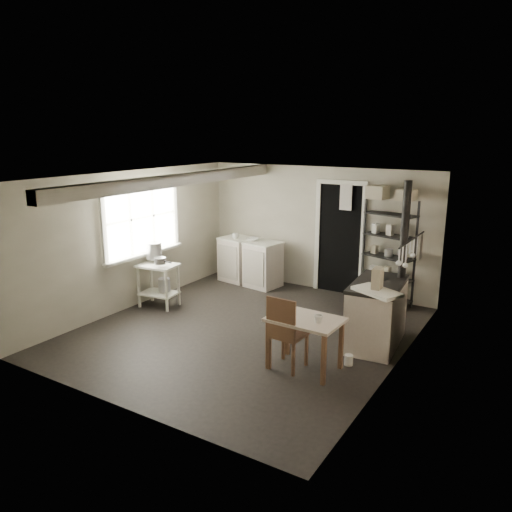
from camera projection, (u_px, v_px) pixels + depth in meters
The scene contains 31 objects.
floor at pixel (246, 331), 7.50m from camera, with size 5.00×5.00×0.00m, color black.
ceiling at pixel (245, 177), 6.94m from camera, with size 5.00×5.00×0.00m, color silver.
wall_back at pixel (318, 229), 9.28m from camera, with size 4.50×0.02×2.30m, color #BBB59F.
wall_front at pixel (114, 308), 5.15m from camera, with size 4.50×0.02×2.30m, color #BBB59F.
wall_left at pixel (133, 240), 8.36m from camera, with size 0.02×5.00×2.30m, color #BBB59F.
wall_right at pixel (400, 281), 6.08m from camera, with size 0.02×5.00×2.30m, color #BBB59F.
window at pixel (141, 218), 8.43m from camera, with size 0.12×1.76×1.28m, color white, non-canonical shape.
doorway at pixel (339, 240), 9.07m from camera, with size 0.96×0.10×2.08m, color white, non-canonical shape.
ceiling_beam at pixel (178, 180), 7.57m from camera, with size 0.18×5.00×0.18m, color white, non-canonical shape.
wallpaper_panel at pixel (399, 281), 6.08m from camera, with size 0.01×5.00×2.30m, color beige, non-canonical shape.
utensil_rail at pixel (411, 239), 6.51m from camera, with size 0.06×1.20×0.44m, color silver, non-canonical shape.
prep_table at pixel (159, 284), 8.47m from camera, with size 0.65×0.46×0.74m, color white, non-canonical shape.
stockpot at pixel (154, 251), 8.49m from camera, with size 0.26×0.26×0.28m, color silver.
saucepan at pixel (160, 261), 8.20m from camera, with size 0.19×0.19×0.10m, color silver.
bucket at pixel (164, 285), 8.46m from camera, with size 0.20×0.20×0.22m, color silver.
base_cabinets at pixel (250, 260), 9.75m from camera, with size 1.33×0.57×0.87m, color beige, non-canonical shape.
mixing_bowl at pixel (253, 237), 9.55m from camera, with size 0.30×0.30×0.07m, color white.
counter_cup at pixel (235, 234), 9.75m from camera, with size 0.13×0.13×0.11m, color white.
shelf_rack at pixel (389, 251), 8.45m from camera, with size 0.86×0.34×1.82m, color black, non-canonical shape.
shelf_jar at pixel (376, 225), 8.50m from camera, with size 0.09×0.09×0.19m, color white.
storage_box_a at pixel (378, 187), 8.29m from camera, with size 0.32×0.28×0.22m, color beige.
storage_box_b at pixel (407, 190), 8.08m from camera, with size 0.29×0.27×0.18m, color beige.
stove at pixel (376, 315), 6.93m from camera, with size 0.64×1.16×0.91m, color beige, non-canonical shape.
stovepipe at pixel (405, 230), 6.90m from camera, with size 0.11×0.11×1.38m, color black, non-canonical shape.
side_ledge at pixel (375, 329), 6.47m from camera, with size 0.62×0.33×0.96m, color white, non-canonical shape.
oats_box at pixel (377, 285), 6.38m from camera, with size 0.11×0.18×0.28m, color beige.
work_table at pixel (305, 340), 6.23m from camera, with size 0.89×0.62×0.68m, color beige, non-canonical shape.
table_cup at pixel (318, 312), 5.98m from camera, with size 0.10×0.10×0.10m, color white.
chair at pixel (289, 332), 6.24m from camera, with size 0.40×0.42×0.97m, color brown, non-canonical shape.
flour_sack at pixel (364, 290), 8.66m from camera, with size 0.41×0.35×0.49m, color silver.
floor_crock at pixel (349, 360), 6.40m from camera, with size 0.11×0.11×0.14m, color white.
Camera 1 is at (3.80, -5.88, 2.93)m, focal length 35.00 mm.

